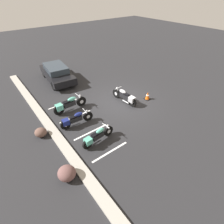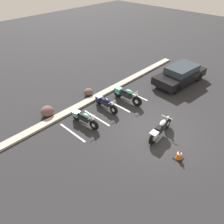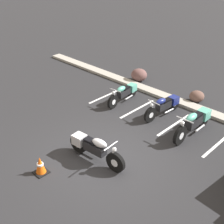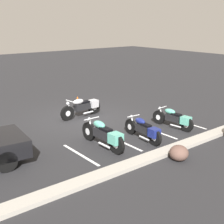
{
  "view_description": "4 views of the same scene",
  "coord_description": "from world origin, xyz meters",
  "px_view_note": "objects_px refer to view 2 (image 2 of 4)",
  "views": [
    {
      "loc": [
        -7.77,
        6.7,
        6.65
      ],
      "look_at": [
        -1.12,
        1.58,
        0.5
      ],
      "focal_mm": 28.0,
      "sensor_mm": 36.0,
      "label": 1
    },
    {
      "loc": [
        -8.11,
        -4.39,
        7.75
      ],
      "look_at": [
        -1.32,
        2.05,
        1.01
      ],
      "focal_mm": 35.0,
      "sensor_mm": 36.0,
      "label": 2
    },
    {
      "loc": [
        5.69,
        -5.56,
        6.13
      ],
      "look_at": [
        -1.38,
        1.77,
        0.44
      ],
      "focal_mm": 50.0,
      "sensor_mm": 36.0,
      "label": 3
    },
    {
      "loc": [
        7.26,
        11.28,
        4.22
      ],
      "look_at": [
        -0.6,
        1.35,
        0.51
      ],
      "focal_mm": 50.0,
      "sensor_mm": 36.0,
      "label": 4
    }
  ],
  "objects_px": {
    "motorcycle_silver_featured": "(160,130)",
    "landscape_rock_0": "(88,92)",
    "car_black": "(180,74)",
    "traffic_cone": "(179,154)",
    "parked_bike_1": "(105,102)",
    "parked_bike_2": "(126,94)",
    "landscape_rock_1": "(47,111)",
    "parked_bike_0": "(83,118)"
  },
  "relations": [
    {
      "from": "motorcycle_silver_featured",
      "to": "parked_bike_2",
      "type": "height_order",
      "value": "parked_bike_2"
    },
    {
      "from": "parked_bike_2",
      "to": "parked_bike_1",
      "type": "bearing_deg",
      "value": -103.46
    },
    {
      "from": "parked_bike_0",
      "to": "car_black",
      "type": "xyz_separation_m",
      "value": [
        8.09,
        -1.41,
        0.27
      ]
    },
    {
      "from": "car_black",
      "to": "landscape_rock_0",
      "type": "xyz_separation_m",
      "value": [
        -5.85,
        3.54,
        -0.44
      ]
    },
    {
      "from": "landscape_rock_0",
      "to": "traffic_cone",
      "type": "relative_size",
      "value": 1.11
    },
    {
      "from": "motorcycle_silver_featured",
      "to": "car_black",
      "type": "bearing_deg",
      "value": 15.66
    },
    {
      "from": "parked_bike_0",
      "to": "car_black",
      "type": "bearing_deg",
      "value": 74.76
    },
    {
      "from": "parked_bike_1",
      "to": "traffic_cone",
      "type": "xyz_separation_m",
      "value": [
        -0.57,
        -5.42,
        -0.15
      ]
    },
    {
      "from": "parked_bike_1",
      "to": "car_black",
      "type": "bearing_deg",
      "value": 79.85
    },
    {
      "from": "parked_bike_0",
      "to": "landscape_rock_0",
      "type": "xyz_separation_m",
      "value": [
        2.24,
        2.13,
        -0.17
      ]
    },
    {
      "from": "motorcycle_silver_featured",
      "to": "parked_bike_1",
      "type": "relative_size",
      "value": 1.09
    },
    {
      "from": "parked_bike_2",
      "to": "car_black",
      "type": "bearing_deg",
      "value": 74.31
    },
    {
      "from": "motorcycle_silver_featured",
      "to": "parked_bike_0",
      "type": "xyz_separation_m",
      "value": [
        -2.01,
        3.67,
        -0.05
      ]
    },
    {
      "from": "motorcycle_silver_featured",
      "to": "landscape_rock_1",
      "type": "height_order",
      "value": "motorcycle_silver_featured"
    },
    {
      "from": "parked_bike_1",
      "to": "landscape_rock_0",
      "type": "relative_size",
      "value": 3.15
    },
    {
      "from": "landscape_rock_0",
      "to": "parked_bike_0",
      "type": "bearing_deg",
      "value": -136.47
    },
    {
      "from": "landscape_rock_0",
      "to": "parked_bike_1",
      "type": "bearing_deg",
      "value": -99.74
    },
    {
      "from": "parked_bike_2",
      "to": "traffic_cone",
      "type": "distance_m",
      "value": 5.49
    },
    {
      "from": "motorcycle_silver_featured",
      "to": "traffic_cone",
      "type": "xyz_separation_m",
      "value": [
        -0.67,
        -1.53,
        -0.19
      ]
    },
    {
      "from": "car_black",
      "to": "motorcycle_silver_featured",
      "type": "bearing_deg",
      "value": 25.97
    },
    {
      "from": "landscape_rock_0",
      "to": "landscape_rock_1",
      "type": "height_order",
      "value": "landscape_rock_1"
    },
    {
      "from": "car_black",
      "to": "traffic_cone",
      "type": "bearing_deg",
      "value": 34.91
    },
    {
      "from": "parked_bike_2",
      "to": "motorcycle_silver_featured",
      "type": "bearing_deg",
      "value": -22.87
    },
    {
      "from": "parked_bike_1",
      "to": "parked_bike_2",
      "type": "relative_size",
      "value": 0.88
    },
    {
      "from": "motorcycle_silver_featured",
      "to": "traffic_cone",
      "type": "relative_size",
      "value": 3.82
    },
    {
      "from": "parked_bike_2",
      "to": "car_black",
      "type": "xyz_separation_m",
      "value": [
        4.63,
        -1.26,
        0.2
      ]
    },
    {
      "from": "motorcycle_silver_featured",
      "to": "parked_bike_2",
      "type": "xyz_separation_m",
      "value": [
        1.46,
        3.53,
        0.02
      ]
    },
    {
      "from": "parked_bike_0",
      "to": "traffic_cone",
      "type": "relative_size",
      "value": 3.42
    },
    {
      "from": "parked_bike_1",
      "to": "car_black",
      "type": "relative_size",
      "value": 0.45
    },
    {
      "from": "parked_bike_0",
      "to": "parked_bike_2",
      "type": "height_order",
      "value": "parked_bike_2"
    },
    {
      "from": "motorcycle_silver_featured",
      "to": "parked_bike_2",
      "type": "relative_size",
      "value": 0.96
    },
    {
      "from": "parked_bike_1",
      "to": "landscape_rock_1",
      "type": "height_order",
      "value": "parked_bike_1"
    },
    {
      "from": "car_black",
      "to": "traffic_cone",
      "type": "xyz_separation_m",
      "value": [
        -6.75,
        -3.8,
        -0.41
      ]
    },
    {
      "from": "landscape_rock_1",
      "to": "parked_bike_2",
      "type": "bearing_deg",
      "value": -27.34
    },
    {
      "from": "landscape_rock_0",
      "to": "landscape_rock_1",
      "type": "bearing_deg",
      "value": 179.71
    },
    {
      "from": "parked_bike_0",
      "to": "landscape_rock_0",
      "type": "relative_size",
      "value": 3.07
    },
    {
      "from": "parked_bike_0",
      "to": "parked_bike_1",
      "type": "xyz_separation_m",
      "value": [
        1.91,
        0.21,
        0.01
      ]
    },
    {
      "from": "parked_bike_2",
      "to": "landscape_rock_1",
      "type": "distance_m",
      "value": 4.99
    },
    {
      "from": "parked_bike_0",
      "to": "landscape_rock_1",
      "type": "relative_size",
      "value": 2.53
    },
    {
      "from": "motorcycle_silver_featured",
      "to": "landscape_rock_0",
      "type": "xyz_separation_m",
      "value": [
        0.23,
        5.8,
        -0.21
      ]
    },
    {
      "from": "parked_bike_0",
      "to": "parked_bike_1",
      "type": "distance_m",
      "value": 1.92
    },
    {
      "from": "parked_bike_1",
      "to": "landscape_rock_0",
      "type": "height_order",
      "value": "parked_bike_1"
    }
  ]
}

